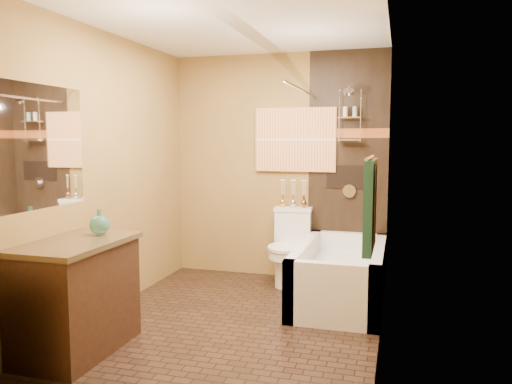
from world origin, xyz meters
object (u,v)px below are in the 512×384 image
(sunset_painting, at_px, (295,140))
(vanity, at_px, (76,296))
(toilet, at_px, (289,246))
(bathtub, at_px, (340,279))

(sunset_painting, relative_size, vanity, 0.96)
(vanity, bearing_deg, toilet, 62.26)
(sunset_painting, xyz_separation_m, toilet, (0.00, -0.27, -1.14))
(bathtub, distance_m, vanity, 2.41)
(toilet, xyz_separation_m, vanity, (-1.12, -2.13, 0.01))
(sunset_painting, height_order, toilet, sunset_painting)
(toilet, bearing_deg, vanity, -122.32)
(bathtub, bearing_deg, toilet, 142.66)
(bathtub, bearing_deg, sunset_painting, 129.61)
(sunset_painting, relative_size, toilet, 1.11)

